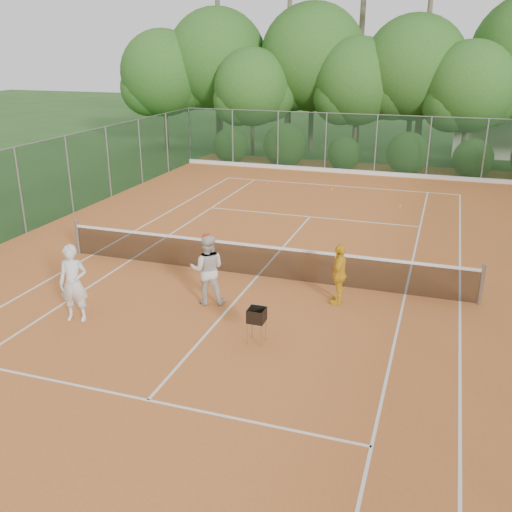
{
  "coord_description": "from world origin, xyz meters",
  "views": [
    {
      "loc": [
        4.76,
        -14.27,
        6.17
      ],
      "look_at": [
        0.37,
        -1.2,
        1.1
      ],
      "focal_mm": 40.0,
      "sensor_mm": 36.0,
      "label": 1
    }
  ],
  "objects": [
    {
      "name": "ground",
      "position": [
        0.0,
        0.0,
        0.0
      ],
      "size": [
        120.0,
        120.0,
        0.0
      ],
      "primitive_type": "plane",
      "color": "#264A1A",
      "rests_on": "ground"
    },
    {
      "name": "clay_court",
      "position": [
        0.0,
        0.0,
        0.01
      ],
      "size": [
        18.0,
        36.0,
        0.02
      ],
      "primitive_type": "cube",
      "color": "#C76B2E",
      "rests_on": "ground"
    },
    {
      "name": "tennis_net",
      "position": [
        0.0,
        0.0,
        0.53
      ],
      "size": [
        11.97,
        0.1,
        1.1
      ],
      "color": "gray",
      "rests_on": "clay_court"
    },
    {
      "name": "player_white",
      "position": [
        -3.23,
        -3.96,
        0.96
      ],
      "size": [
        0.77,
        0.6,
        1.87
      ],
      "primitive_type": "imported",
      "rotation": [
        0.0,
        0.0,
        0.24
      ],
      "color": "silver",
      "rests_on": "clay_court"
    },
    {
      "name": "player_center_grp",
      "position": [
        -0.63,
        -2.07,
        0.94
      ],
      "size": [
        1.06,
        0.93,
        1.86
      ],
      "color": "beige",
      "rests_on": "clay_court"
    },
    {
      "name": "player_yellow",
      "position": [
        2.51,
        -1.02,
        0.81
      ],
      "size": [
        0.39,
        0.92,
        1.58
      ],
      "primitive_type": "imported",
      "rotation": [
        0.0,
        0.0,
        -1.57
      ],
      "color": "gold",
      "rests_on": "clay_court"
    },
    {
      "name": "ball_hopper",
      "position": [
        1.21,
        -3.67,
        0.67
      ],
      "size": [
        0.36,
        0.36,
        0.82
      ],
      "rotation": [
        0.0,
        0.0,
        0.02
      ],
      "color": "gray",
      "rests_on": "clay_court"
    },
    {
      "name": "stray_ball_a",
      "position": [
        -3.2,
        11.14,
        0.05
      ],
      "size": [
        0.07,
        0.07,
        0.07
      ],
      "primitive_type": "sphere",
      "color": "#B7CD2F",
      "rests_on": "clay_court"
    },
    {
      "name": "stray_ball_b",
      "position": [
        -0.08,
        11.08,
        0.05
      ],
      "size": [
        0.07,
        0.07,
        0.07
      ],
      "primitive_type": "sphere",
      "color": "yellow",
      "rests_on": "clay_court"
    },
    {
      "name": "stray_ball_c",
      "position": [
        3.16,
        8.96,
        0.05
      ],
      "size": [
        0.07,
        0.07,
        0.07
      ],
      "primitive_type": "sphere",
      "color": "yellow",
      "rests_on": "clay_court"
    },
    {
      "name": "court_markings",
      "position": [
        0.0,
        0.0,
        0.02
      ],
      "size": [
        11.03,
        23.83,
        0.01
      ],
      "color": "white",
      "rests_on": "clay_court"
    },
    {
      "name": "fence_back",
      "position": [
        0.0,
        15.0,
        1.52
      ],
      "size": [
        18.07,
        0.07,
        3.0
      ],
      "color": "#19381E",
      "rests_on": "clay_court"
    },
    {
      "name": "tropical_treeline",
      "position": [
        1.43,
        20.22,
        5.11
      ],
      "size": [
        32.1,
        8.49,
        15.03
      ],
      "color": "brown",
      "rests_on": "ground"
    }
  ]
}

